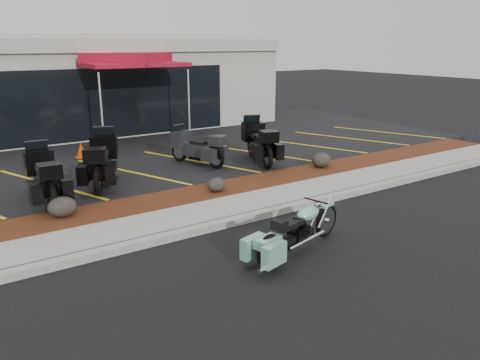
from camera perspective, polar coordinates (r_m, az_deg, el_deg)
ground at (r=8.99m, az=-0.30°, el=-7.82°), size 90.00×90.00×0.00m
curb at (r=9.66m, az=-3.24°, el=-5.58°), size 24.00×0.25×0.15m
sidewalk at (r=10.23m, az=-5.24°, el=-4.35°), size 24.00×1.20×0.15m
mulch_bed at (r=11.24m, az=-8.17°, el=-2.49°), size 24.00×1.20×0.16m
upper_lot at (r=16.12m, az=-16.54°, el=2.75°), size 26.00×9.60×0.15m
dealership_building at (r=21.86m, az=-22.03°, el=10.80°), size 18.00×8.16×4.00m
boulder_left at (r=10.53m, az=-20.86°, el=-3.07°), size 0.60×0.50×0.42m
boulder_mid at (r=11.53m, az=-2.89°, el=-0.56°), size 0.48×0.40×0.34m
boulder_right at (r=13.98m, az=9.87°, el=2.44°), size 0.61×0.51×0.43m
hero_cruiser at (r=9.30m, az=10.49°, el=-4.30°), size 2.60×1.23×0.89m
touring_black_front at (r=12.32m, az=-23.29°, el=1.51°), size 0.98×2.30×1.31m
touring_black_mid at (r=13.28m, az=-16.09°, el=3.39°), size 1.83×2.55×1.39m
touring_grey at (r=14.50m, az=-7.46°, el=4.49°), size 1.41×2.14×1.17m
touring_black_rear at (r=15.08m, az=1.44°, el=5.44°), size 1.59×2.48×1.35m
traffic_cone at (r=15.81m, az=-18.78°, el=3.46°), size 0.41×0.41×0.48m
popup_canopy at (r=17.97m, az=-13.52°, el=13.95°), size 4.46×4.46×3.20m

